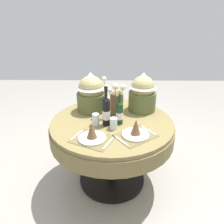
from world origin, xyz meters
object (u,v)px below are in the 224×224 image
(place_setting_left, at_px, (92,135))
(gift_tub_back_right, at_px, (143,91))
(tumbler_near_right, at_px, (113,123))
(gift_tub_back_left, at_px, (91,91))
(place_setting_right, at_px, (136,131))
(flower_vase, at_px, (116,102))
(tumbler_near_left, at_px, (96,120))
(dining_table, at_px, (112,132))
(wine_bottle_centre, at_px, (106,111))
(wine_bottle_left, at_px, (119,112))

(place_setting_left, relative_size, gift_tub_back_right, 0.98)
(tumbler_near_right, bearing_deg, gift_tub_back_left, 120.24)
(place_setting_right, relative_size, flower_vase, 1.01)
(tumbler_near_left, xyz_separation_m, gift_tub_back_right, (0.48, 0.36, 0.17))
(dining_table, distance_m, flower_vase, 0.32)
(wine_bottle_centre, height_order, gift_tub_back_right, gift_tub_back_right)
(wine_bottle_left, xyz_separation_m, wine_bottle_centre, (-0.13, -0.03, 0.02))
(wine_bottle_left, bearing_deg, tumbler_near_left, -171.75)
(place_setting_right, bearing_deg, place_setting_left, -170.50)
(wine_bottle_left, bearing_deg, flower_vase, 99.61)
(place_setting_left, relative_size, tumbler_near_left, 3.56)
(dining_table, distance_m, wine_bottle_left, 0.28)
(dining_table, relative_size, place_setting_left, 3.00)
(place_setting_left, relative_size, gift_tub_back_left, 0.97)
(dining_table, distance_m, gift_tub_back_right, 0.55)
(tumbler_near_right, distance_m, gift_tub_back_left, 0.51)
(wine_bottle_left, relative_size, tumbler_near_left, 2.85)
(gift_tub_back_right, bearing_deg, place_setting_left, -128.47)
(tumbler_near_right, bearing_deg, flower_vase, 84.65)
(tumbler_near_left, bearing_deg, flower_vase, 47.13)
(tumbler_near_right, bearing_deg, place_setting_left, -133.75)
(gift_tub_back_left, height_order, gift_tub_back_right, gift_tub_back_left)
(tumbler_near_right, distance_m, gift_tub_back_right, 0.56)
(place_setting_right, xyz_separation_m, gift_tub_back_right, (0.12, 0.56, 0.18))
(gift_tub_back_left, bearing_deg, flower_vase, -26.95)
(wine_bottle_left, bearing_deg, place_setting_left, -129.27)
(gift_tub_back_left, bearing_deg, wine_bottle_left, -46.49)
(flower_vase, xyz_separation_m, wine_bottle_left, (0.03, -0.18, -0.03))
(wine_bottle_centre, height_order, tumbler_near_right, wine_bottle_centre)
(tumbler_near_left, bearing_deg, place_setting_left, -92.52)
(gift_tub_back_right, bearing_deg, flower_vase, -152.30)
(wine_bottle_centre, bearing_deg, gift_tub_back_right, 43.14)
(tumbler_near_right, bearing_deg, dining_table, 95.69)
(dining_table, distance_m, place_setting_right, 0.41)
(wine_bottle_left, relative_size, tumbler_near_right, 3.06)
(place_setting_left, distance_m, wine_bottle_left, 0.38)
(wine_bottle_centre, relative_size, tumbler_near_left, 3.28)
(wine_bottle_left, relative_size, wine_bottle_centre, 0.87)
(gift_tub_back_left, bearing_deg, place_setting_left, -84.20)
(place_setting_right, xyz_separation_m, flower_vase, (-0.17, 0.41, 0.11))
(wine_bottle_left, distance_m, tumbler_near_right, 0.13)
(dining_table, xyz_separation_m, flower_vase, (0.04, 0.11, 0.29))
(place_setting_right, relative_size, gift_tub_back_right, 1.00)
(place_setting_left, xyz_separation_m, gift_tub_back_left, (-0.06, 0.61, 0.18))
(place_setting_left, height_order, wine_bottle_left, wine_bottle_left)
(dining_table, distance_m, wine_bottle_centre, 0.30)
(flower_vase, distance_m, tumbler_near_left, 0.30)
(place_setting_right, xyz_separation_m, tumbler_near_left, (-0.36, 0.20, 0.01))
(flower_vase, height_order, tumbler_near_left, flower_vase)
(place_setting_left, distance_m, tumbler_near_left, 0.26)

